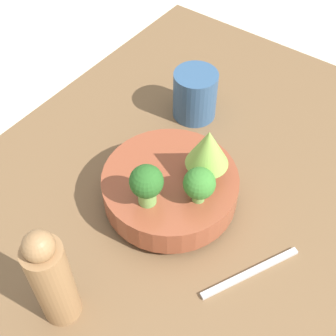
{
  "coord_description": "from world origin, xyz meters",
  "views": [
    {
      "loc": [
        -0.35,
        -0.28,
        0.69
      ],
      "look_at": [
        0.04,
        0.0,
        0.13
      ],
      "focal_mm": 50.0,
      "sensor_mm": 36.0,
      "label": 1
    }
  ],
  "objects": [
    {
      "name": "table",
      "position": [
        0.0,
        0.0,
        0.02
      ],
      "size": [
        1.12,
        0.71,
        0.05
      ],
      "color": "brown",
      "rests_on": "ground_plane"
    },
    {
      "name": "broccoli_floret_left",
      "position": [
        -0.02,
        -0.0,
        0.16
      ],
      "size": [
        0.05,
        0.05,
        0.07
      ],
      "color": "#7AB256",
      "rests_on": "bowl"
    },
    {
      "name": "broccoli_floret_front",
      "position": [
        0.03,
        -0.06,
        0.15
      ],
      "size": [
        0.05,
        0.05,
        0.06
      ],
      "color": "#7AB256",
      "rests_on": "bowl"
    },
    {
      "name": "fork",
      "position": [
        0.0,
        -0.18,
        0.05
      ],
      "size": [
        0.16,
        0.09,
        0.01
      ],
      "color": "silver",
      "rests_on": "table"
    },
    {
      "name": "cup",
      "position": [
        0.24,
        0.09,
        0.1
      ],
      "size": [
        0.08,
        0.08,
        0.1
      ],
      "color": "#33567F",
      "rests_on": "table"
    },
    {
      "name": "pepper_mill",
      "position": [
        -0.21,
        0.01,
        0.14
      ],
      "size": [
        0.05,
        0.05,
        0.19
      ],
      "color": "#997047",
      "rests_on": "table"
    },
    {
      "name": "bowl",
      "position": [
        0.04,
        0.0,
        0.09
      ],
      "size": [
        0.22,
        0.22,
        0.06
      ],
      "color": "brown",
      "rests_on": "table"
    },
    {
      "name": "ground_plane",
      "position": [
        0.0,
        0.0,
        0.0
      ],
      "size": [
        6.0,
        6.0,
        0.0
      ],
      "primitive_type": "plane",
      "color": "beige"
    },
    {
      "name": "romanesco_piece_near",
      "position": [
        0.08,
        -0.04,
        0.17
      ],
      "size": [
        0.07,
        0.07,
        0.1
      ],
      "color": "#609347",
      "rests_on": "bowl"
    }
  ]
}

